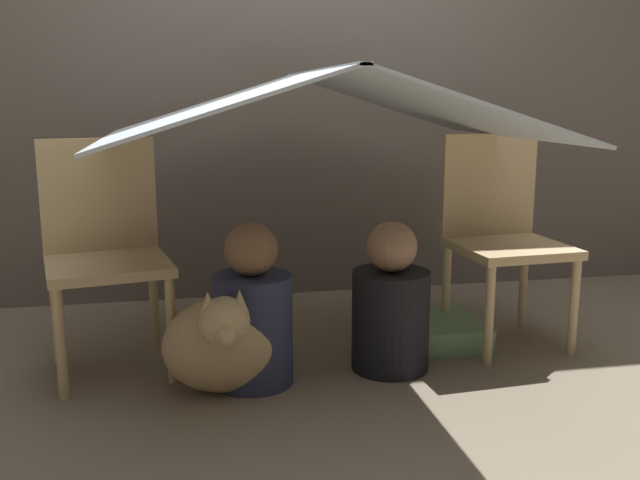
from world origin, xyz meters
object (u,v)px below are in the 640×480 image
Objects in this scene: chair_left at (105,245)px; chair_right at (501,230)px; person_second at (391,308)px; dog at (223,342)px; person_front at (252,316)px.

chair_left is 1.00× the size of chair_right.
person_second reaches higher than dog.
chair_left is at bearing 166.78° from person_second.
person_front is 0.53m from person_second.
chair_left is 1.10m from person_second.
chair_left is 1.47× the size of person_front.
chair_right reaches higher than person_second.
person_front reaches higher than person_second.
chair_left reaches higher than person_second.
dog is at bearing -167.37° from chair_right.
person_front reaches higher than dog.
person_front is (-1.08, -0.29, -0.22)m from chair_right.
chair_left reaches higher than person_front.
person_second is (0.53, 0.04, -0.01)m from person_front.
chair_right is 2.07× the size of dog.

